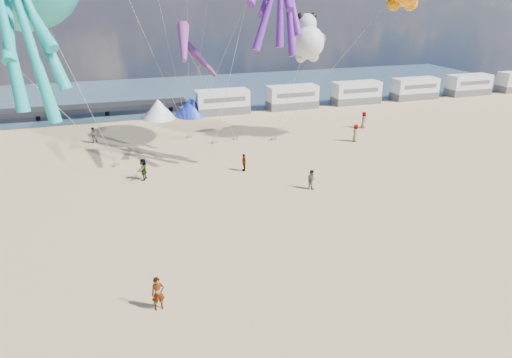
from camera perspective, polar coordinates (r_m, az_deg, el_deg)
name	(u,v)px	position (r m, az deg, el deg)	size (l,w,h in m)	color
ground	(309,322)	(22.13, 6.62, -17.38)	(120.00, 120.00, 0.00)	#D6B47B
water	(160,94)	(72.16, -11.86, 10.38)	(120.00, 120.00, 0.00)	#324D60
motorhome_0	(222,102)	(58.37, -4.22, 9.59)	(6.60, 2.50, 3.00)	silver
motorhome_1	(292,97)	(61.28, 4.56, 10.18)	(6.60, 2.50, 3.00)	silver
motorhome_2	(356,93)	(65.45, 12.41, 10.50)	(6.60, 2.50, 3.00)	silver
motorhome_3	(415,89)	(70.66, 19.22, 10.63)	(6.60, 2.50, 3.00)	silver
motorhome_4	(469,85)	(76.70, 25.03, 10.62)	(6.60, 2.50, 3.00)	silver
tent_white	(158,109)	(57.11, -12.11, 8.58)	(4.00, 4.00, 2.40)	white
tent_blue	(191,106)	(57.64, -8.12, 8.97)	(4.00, 4.00, 2.40)	#1933CC
standing_person	(158,293)	(22.74, -12.15, -13.81)	(0.63, 0.41, 1.73)	tan
beachgoer_0	(356,133)	(47.93, 12.35, 5.64)	(0.66, 0.43, 1.80)	#7F6659
beachgoer_1	(93,135)	(49.36, -19.70, 5.21)	(0.78, 0.51, 1.60)	#7F6659
beachgoer_3	(244,162)	(38.88, -1.53, 2.09)	(0.97, 0.56, 1.50)	#7F6659
beachgoer_4	(143,169)	(38.06, -13.90, 1.20)	(1.04, 0.43, 1.78)	#7F6659
beachgoer_6	(364,120)	(53.19, 13.31, 7.19)	(0.67, 0.44, 1.84)	#7F6659
beachgoer_7	(311,179)	(35.51, 6.92, -0.02)	(0.75, 0.49, 1.54)	#7F6659
sandbag_a	(117,165)	(42.06, -17.02, 1.74)	(0.50, 0.35, 0.22)	gray
sandbag_b	(215,142)	(46.67, -5.17, 4.61)	(0.50, 0.35, 0.22)	gray
sandbag_c	(274,139)	(47.61, 2.26, 5.04)	(0.50, 0.35, 0.22)	gray
sandbag_d	(236,139)	(47.66, -2.57, 5.05)	(0.50, 0.35, 0.22)	gray
sandbag_e	(189,137)	(48.77, -8.32, 5.24)	(0.50, 0.35, 0.22)	gray
kite_panda	(308,43)	(45.92, 6.49, 16.59)	(3.83, 3.60, 5.40)	silver
windsock_mid	(184,43)	(37.78, -9.03, 16.47)	(1.00, 5.13, 5.13)	red
windsock_right	(201,60)	(43.16, -6.90, 14.52)	(0.90, 5.00, 5.00)	red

